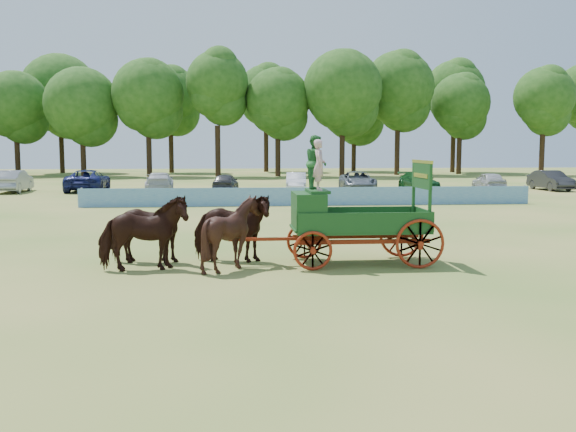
# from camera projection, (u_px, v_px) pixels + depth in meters

# --- Properties ---
(ground) EXTENTS (160.00, 160.00, 0.00)m
(ground) POSITION_uv_depth(u_px,v_px,m) (420.00, 261.00, 19.06)
(ground) COLOR tan
(ground) RESTS_ON ground
(horse_lead_left) EXTENTS (2.53, 1.45, 2.02)m
(horse_lead_left) POSITION_uv_depth(u_px,v_px,m) (143.00, 234.00, 17.42)
(horse_lead_left) COLOR black
(horse_lead_left) RESTS_ON ground
(horse_lead_right) EXTENTS (2.51, 1.39, 2.02)m
(horse_lead_right) POSITION_uv_depth(u_px,v_px,m) (148.00, 229.00, 18.51)
(horse_lead_right) COLOR black
(horse_lead_right) RESTS_ON ground
(horse_wheel_left) EXTENTS (2.00, 1.82, 2.03)m
(horse_wheel_left) POSITION_uv_depth(u_px,v_px,m) (232.00, 233.00, 17.64)
(horse_wheel_left) COLOR black
(horse_wheel_left) RESTS_ON ground
(horse_wheel_right) EXTENTS (2.57, 1.58, 2.02)m
(horse_wheel_right) POSITION_uv_depth(u_px,v_px,m) (232.00, 228.00, 18.73)
(horse_wheel_right) COLOR black
(horse_wheel_right) RESTS_ON ground
(farm_dray) EXTENTS (6.00, 2.00, 3.71)m
(farm_dray) POSITION_uv_depth(u_px,v_px,m) (335.00, 208.00, 18.43)
(farm_dray) COLOR #A42E10
(farm_dray) RESTS_ON ground
(sponsor_banner) EXTENTS (26.00, 0.08, 1.05)m
(sponsor_banner) POSITION_uv_depth(u_px,v_px,m) (310.00, 196.00, 36.73)
(sponsor_banner) COLOR #1F63AC
(sponsor_banner) RESTS_ON ground
(parked_cars) EXTENTS (47.15, 7.39, 1.64)m
(parked_cars) POSITION_uv_depth(u_px,v_px,m) (232.00, 181.00, 48.31)
(parked_cars) COLOR silver
(parked_cars) RESTS_ON ground
(treeline) EXTENTS (90.17, 22.65, 14.97)m
(treeline) POSITION_uv_depth(u_px,v_px,m) (212.00, 96.00, 76.13)
(treeline) COLOR #382314
(treeline) RESTS_ON ground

